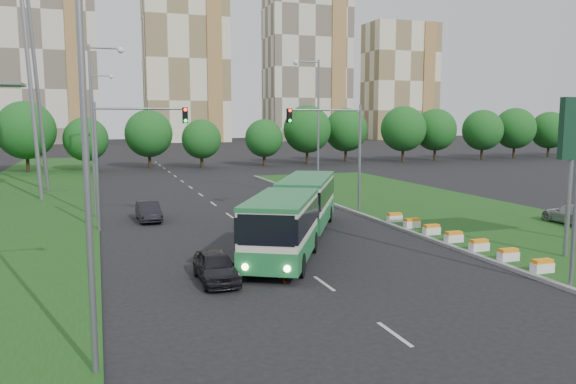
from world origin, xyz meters
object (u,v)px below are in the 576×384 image
object	(u,v)px
car_left_near	(216,266)
car_median	(573,214)
articulated_bus	(290,212)
traffic_mast_median	(340,141)
car_left_far	(149,211)
traffic_mast_left	(123,145)
shopping_trolley	(281,271)
pedestrian	(284,264)

from	to	relation	value
car_left_near	car_median	distance (m)	25.07
articulated_bus	car_median	size ratio (longest dim) A/B	3.81
traffic_mast_median	car_left_far	bearing A→B (deg)	172.84
traffic_mast_median	car_median	bearing A→B (deg)	-36.69
traffic_mast_median	traffic_mast_left	bearing A→B (deg)	-176.23
car_left_near	car_median	size ratio (longest dim) A/B	0.86
traffic_mast_left	car_median	distance (m)	29.25
car_left_near	shopping_trolley	bearing A→B (deg)	-4.65
traffic_mast_median	car_median	distance (m)	16.25
traffic_mast_median	articulated_bus	size ratio (longest dim) A/B	0.46
car_left_near	pedestrian	bearing A→B (deg)	-21.67
articulated_bus	car_left_far	bearing A→B (deg)	154.56
traffic_mast_median	shopping_trolley	size ratio (longest dim) A/B	15.11
traffic_mast_left	car_left_near	distance (m)	14.37
car_median	traffic_mast_left	bearing A→B (deg)	-13.84
traffic_mast_left	articulated_bus	bearing A→B (deg)	-38.34
shopping_trolley	pedestrian	bearing A→B (deg)	-108.00
traffic_mast_median	traffic_mast_left	distance (m)	15.19
traffic_mast_median	car_left_near	distance (m)	19.24
car_left_far	shopping_trolley	size ratio (longest dim) A/B	7.65
car_left_far	car_left_near	bearing A→B (deg)	-86.87
traffic_mast_left	pedestrian	distance (m)	16.10
articulated_bus	car_median	world-z (taller)	articulated_bus
traffic_mast_left	articulated_bus	distance (m)	11.60
articulated_bus	car_left_near	world-z (taller)	articulated_bus
traffic_mast_median	car_median	xyz separation A→B (m)	(12.51, -9.32, -4.54)
traffic_mast_left	shopping_trolley	world-z (taller)	traffic_mast_left
car_left_far	articulated_bus	bearing A→B (deg)	-55.75
traffic_mast_median	articulated_bus	xyz separation A→B (m)	(-6.50, -7.84, -3.60)
articulated_bus	pedestrian	bearing A→B (deg)	-82.64
car_left_near	pedestrian	distance (m)	2.94
traffic_mast_median	car_median	world-z (taller)	traffic_mast_median
articulated_bus	shopping_trolley	size ratio (longest dim) A/B	32.85
car_left_near	car_median	xyz separation A→B (m)	(24.58, 4.91, 0.14)
car_left_near	pedestrian	world-z (taller)	pedestrian
car_left_near	car_median	bearing A→B (deg)	11.19
car_left_near	articulated_bus	bearing A→B (deg)	48.83
traffic_mast_median	shopping_trolley	bearing A→B (deg)	-122.52
pedestrian	shopping_trolley	distance (m)	1.02
traffic_mast_left	shopping_trolley	distance (m)	15.57
shopping_trolley	car_median	bearing A→B (deg)	3.74
car_median	pedestrian	size ratio (longest dim) A/B	2.80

